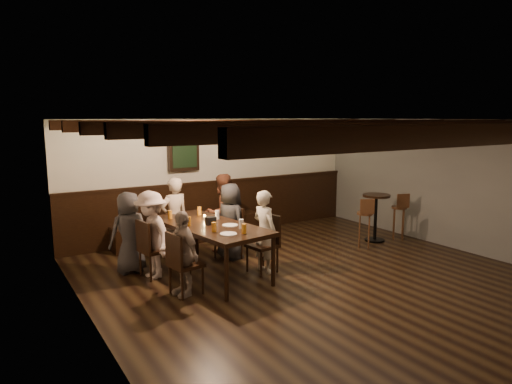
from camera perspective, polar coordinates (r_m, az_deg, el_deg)
room at (r=8.31m, az=-2.48°, el=-0.11°), size 7.00×7.00×7.00m
dining_table at (r=7.10m, az=-5.89°, el=-4.52°), size 1.27×2.27×0.81m
chair_left_near at (r=7.24m, az=-12.62°, el=-8.25°), size 0.47×0.47×0.90m
chair_left_far at (r=6.50m, az=-8.86°, el=-10.25°), size 0.46×0.46×0.89m
chair_right_near at (r=7.97m, az=-3.38°, el=-6.42°), size 0.46×0.46×0.89m
chair_right_far at (r=7.30m, az=0.91°, el=-7.85°), size 0.47×0.47×0.91m
person_bench_left at (r=7.46m, az=-15.57°, el=-4.89°), size 0.69×0.50×1.30m
person_bench_centre at (r=7.97m, az=-10.16°, el=-3.29°), size 0.56×0.41×1.43m
person_bench_right at (r=8.32m, az=-4.27°, el=-2.62°), size 0.77×0.64×1.43m
person_left_near at (r=7.12m, az=-12.95°, el=-5.24°), size 0.62×0.93×1.35m
person_left_far at (r=6.38m, az=-9.17°, el=-7.57°), size 0.39×0.73×1.19m
person_right_near at (r=7.89m, az=-3.22°, el=-3.66°), size 0.51×0.70×1.32m
person_right_far at (r=7.22m, az=1.10°, el=-4.94°), size 0.38×0.52×1.31m
pint_a at (r=7.50m, az=-10.70°, el=-2.81°), size 0.07×0.07×0.14m
pint_b at (r=7.73m, az=-7.10°, el=-2.36°), size 0.07×0.07×0.14m
pint_c at (r=6.99m, az=-8.40°, el=-3.64°), size 0.07×0.07×0.14m
pint_d at (r=7.39m, az=-4.86°, el=-2.86°), size 0.07×0.07×0.14m
pint_e at (r=6.58m, az=-5.27°, el=-4.39°), size 0.07×0.07×0.14m
pint_f at (r=6.75m, az=-1.85°, el=-4.02°), size 0.07×0.07×0.14m
pint_g at (r=6.47m, az=-1.52°, el=-4.61°), size 0.07×0.07×0.14m
plate_near at (r=6.44m, az=-3.47°, el=-5.25°), size 0.24×0.24×0.01m
plate_far at (r=6.94m, az=-3.27°, el=-4.17°), size 0.24×0.24×0.01m
condiment_caddy at (r=7.03m, az=-5.67°, el=-3.60°), size 0.15×0.10×0.12m
candle at (r=7.38m, az=-6.45°, el=-3.26°), size 0.05×0.05×0.05m
high_top_table at (r=9.29m, az=14.75°, el=-2.26°), size 0.53×0.53×0.94m
bar_stool_left at (r=8.86m, az=13.40°, el=-4.51°), size 0.34×0.35×0.95m
bar_stool_right at (r=9.61m, az=17.40°, el=-3.60°), size 0.33×0.34×0.95m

